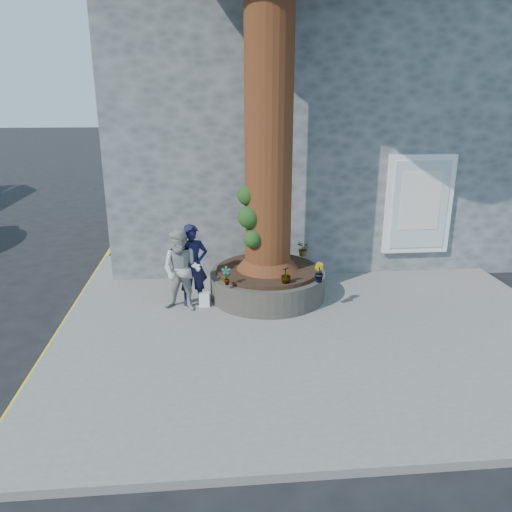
{
  "coord_description": "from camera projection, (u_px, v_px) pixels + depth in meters",
  "views": [
    {
      "loc": [
        -0.29,
        -7.35,
        4.03
      ],
      "look_at": [
        0.49,
        1.17,
        1.25
      ],
      "focal_mm": 35.0,
      "sensor_mm": 36.0,
      "label": 1
    }
  ],
  "objects": [
    {
      "name": "plant_b",
      "position": [
        319.0,
        272.0,
        9.19
      ],
      "size": [
        0.25,
        0.25,
        0.37
      ],
      "primitive_type": "imported",
      "rotation": [
        0.0,
        0.0,
        1.89
      ],
      "color": "gray",
      "rests_on": "planter"
    },
    {
      "name": "man",
      "position": [
        193.0,
        265.0,
        9.53
      ],
      "size": [
        0.64,
        0.48,
        1.59
      ],
      "primitive_type": "imported",
      "rotation": [
        0.0,
        0.0,
        0.17
      ],
      "color": "#131334",
      "rests_on": "pavement"
    },
    {
      "name": "pavement",
      "position": [
        311.0,
        318.0,
        9.29
      ],
      "size": [
        9.0,
        8.0,
        0.12
      ],
      "primitive_type": "cube",
      "color": "slate",
      "rests_on": "ground"
    },
    {
      "name": "plant_a",
      "position": [
        227.0,
        276.0,
        9.04
      ],
      "size": [
        0.2,
        0.15,
        0.35
      ],
      "primitive_type": "imported",
      "rotation": [
        0.0,
        0.0,
        0.15
      ],
      "color": "gray",
      "rests_on": "planter"
    },
    {
      "name": "planter",
      "position": [
        268.0,
        282.0,
        10.07
      ],
      "size": [
        2.3,
        2.3,
        0.6
      ],
      "color": "black",
      "rests_on": "pavement"
    },
    {
      "name": "shopping_bag",
      "position": [
        204.0,
        299.0,
        9.62
      ],
      "size": [
        0.2,
        0.12,
        0.28
      ],
      "primitive_type": "cube",
      "rotation": [
        0.0,
        0.0,
        -0.01
      ],
      "color": "white",
      "rests_on": "pavement"
    },
    {
      "name": "woman",
      "position": [
        182.0,
        270.0,
        9.29
      ],
      "size": [
        0.9,
        0.79,
        1.58
      ],
      "primitive_type": "imported",
      "rotation": [
        0.0,
        0.0,
        -0.29
      ],
      "color": "#A8A5A1",
      "rests_on": "pavement"
    },
    {
      "name": "stone_shop",
      "position": [
        307.0,
        126.0,
        14.29
      ],
      "size": [
        10.3,
        8.3,
        6.3
      ],
      "color": "#54575A",
      "rests_on": "ground"
    },
    {
      "name": "ground",
      "position": [
        233.0,
        350.0,
        8.24
      ],
      "size": [
        120.0,
        120.0,
        0.0
      ],
      "primitive_type": "plane",
      "color": "black",
      "rests_on": "ground"
    },
    {
      "name": "yellow_line",
      "position": [
        60.0,
        331.0,
        8.92
      ],
      "size": [
        0.1,
        30.0,
        0.01
      ],
      "primitive_type": "cube",
      "color": "yellow",
      "rests_on": "ground"
    },
    {
      "name": "plant_c",
      "position": [
        286.0,
        274.0,
        9.14
      ],
      "size": [
        0.25,
        0.25,
        0.33
      ],
      "primitive_type": "imported",
      "rotation": [
        0.0,
        0.0,
        3.66
      ],
      "color": "gray",
      "rests_on": "planter"
    },
    {
      "name": "plant_d",
      "position": [
        304.0,
        249.0,
        10.65
      ],
      "size": [
        0.34,
        0.36,
        0.33
      ],
      "primitive_type": "imported",
      "rotation": [
        0.0,
        0.0,
        4.98
      ],
      "color": "gray",
      "rests_on": "planter"
    }
  ]
}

